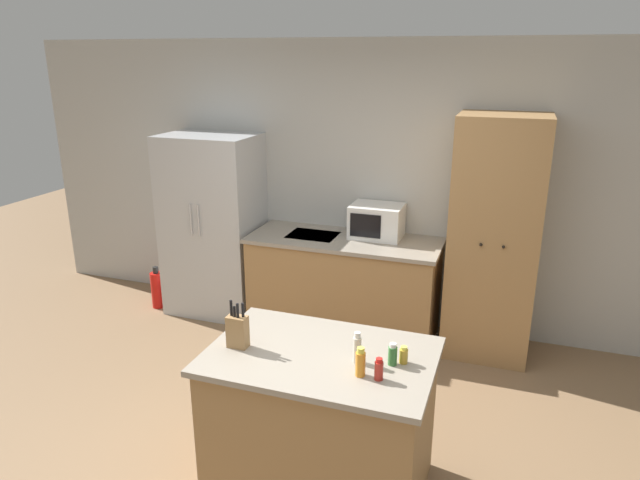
% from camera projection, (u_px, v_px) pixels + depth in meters
% --- Properties ---
extents(ground_plane, '(14.00, 14.00, 0.00)m').
position_uv_depth(ground_plane, '(281.00, 470.00, 3.54)').
color(ground_plane, '#846647').
extents(wall_back, '(7.20, 0.06, 2.60)m').
position_uv_depth(wall_back, '(377.00, 187.00, 5.22)').
color(wall_back, '#B2B2AD').
rests_on(wall_back, ground_plane).
extents(refrigerator, '(0.88, 0.65, 1.75)m').
position_uv_depth(refrigerator, '(213.00, 225.00, 5.53)').
color(refrigerator, '#B7BABC').
rests_on(refrigerator, ground_plane).
extents(back_counter, '(1.72, 0.70, 0.89)m').
position_uv_depth(back_counter, '(344.00, 284.00, 5.22)').
color(back_counter, '#9E7547').
rests_on(back_counter, ground_plane).
extents(pantry_cabinet, '(0.70, 0.62, 2.02)m').
position_uv_depth(pantry_cabinet, '(494.00, 239.00, 4.68)').
color(pantry_cabinet, '#9E7547').
rests_on(pantry_cabinet, ground_plane).
extents(kitchen_island, '(1.26, 0.84, 0.88)m').
position_uv_depth(kitchen_island, '(321.00, 421.00, 3.29)').
color(kitchen_island, '#9E7547').
rests_on(kitchen_island, ground_plane).
extents(microwave, '(0.46, 0.36, 0.29)m').
position_uv_depth(microwave, '(377.00, 221.00, 5.08)').
color(microwave, white).
rests_on(microwave, back_counter).
extents(knife_block, '(0.11, 0.07, 0.28)m').
position_uv_depth(knife_block, '(238.00, 331.00, 3.20)').
color(knife_block, '#9E7547').
rests_on(knife_block, kitchen_island).
extents(spice_bottle_tall_dark, '(0.04, 0.04, 0.12)m').
position_uv_depth(spice_bottle_tall_dark, '(379.00, 370.00, 2.88)').
color(spice_bottle_tall_dark, '#B2281E').
rests_on(spice_bottle_tall_dark, kitchen_island).
extents(spice_bottle_short_red, '(0.05, 0.05, 0.12)m').
position_uv_depth(spice_bottle_short_red, '(393.00, 355.00, 3.02)').
color(spice_bottle_short_red, '#337033').
rests_on(spice_bottle_short_red, kitchen_island).
extents(spice_bottle_amber_oil, '(0.05, 0.05, 0.16)m').
position_uv_depth(spice_bottle_amber_oil, '(360.00, 363.00, 2.91)').
color(spice_bottle_amber_oil, orange).
rests_on(spice_bottle_amber_oil, kitchen_island).
extents(spice_bottle_green_herb, '(0.04, 0.04, 0.18)m').
position_uv_depth(spice_bottle_green_herb, '(357.00, 348.00, 3.04)').
color(spice_bottle_green_herb, beige).
rests_on(spice_bottle_green_herb, kitchen_island).
extents(spice_bottle_pale_salt, '(0.05, 0.05, 0.10)m').
position_uv_depth(spice_bottle_pale_salt, '(404.00, 355.00, 3.04)').
color(spice_bottle_pale_salt, gold).
rests_on(spice_bottle_pale_salt, kitchen_island).
extents(fire_extinguisher, '(0.12, 0.12, 0.43)m').
position_uv_depth(fire_extinguisher, '(157.00, 289.00, 5.77)').
color(fire_extinguisher, red).
rests_on(fire_extinguisher, ground_plane).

